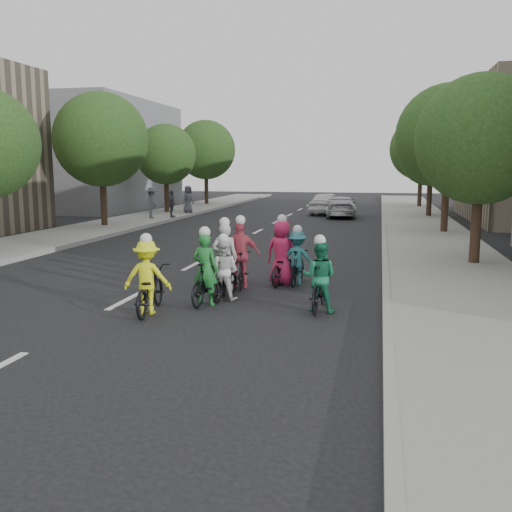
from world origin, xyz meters
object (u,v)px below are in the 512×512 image
(cyclist_4, at_px, (282,260))
(cyclist_7, at_px, (297,262))
(follow_car_trail, at_px, (327,203))
(cyclist_3, at_px, (241,261))
(cyclist_5, at_px, (206,277))
(cyclist_1, at_px, (319,282))
(spectator_0, at_px, (152,203))
(cyclist_6, at_px, (224,276))
(spectator_2, at_px, (188,199))
(spectator_1, at_px, (172,204))
(cyclist_2, at_px, (148,284))
(follow_car_lead, at_px, (341,207))
(cyclist_0, at_px, (226,268))

(cyclist_4, bearing_deg, cyclist_7, -171.24)
(cyclist_4, bearing_deg, follow_car_trail, -79.84)
(cyclist_3, distance_m, cyclist_5, 2.00)
(cyclist_1, xyz_separation_m, spectator_0, (-11.85, 19.19, 0.42))
(cyclist_1, xyz_separation_m, cyclist_6, (-2.35, 0.69, -0.08))
(follow_car_trail, relative_size, spectator_0, 2.39)
(cyclist_1, height_order, cyclist_6, cyclist_1)
(cyclist_4, xyz_separation_m, spectator_0, (-10.56, 16.47, 0.40))
(cyclist_7, distance_m, spectator_2, 23.10)
(cyclist_7, bearing_deg, spectator_1, -56.10)
(spectator_1, bearing_deg, spectator_0, 115.52)
(cyclist_2, distance_m, cyclist_3, 3.28)
(cyclist_1, height_order, follow_car_lead, cyclist_1)
(cyclist_0, distance_m, spectator_0, 19.98)
(cyclist_0, distance_m, cyclist_5, 1.43)
(cyclist_3, relative_size, cyclist_7, 1.18)
(cyclist_3, xyz_separation_m, cyclist_4, (0.98, 0.66, -0.05))
(cyclist_6, bearing_deg, cyclist_1, 167.90)
(cyclist_0, xyz_separation_m, cyclist_7, (1.66, 1.21, 0.01))
(cyclist_7, xyz_separation_m, spectator_1, (-10.02, 17.19, 0.34))
(cyclist_2, bearing_deg, spectator_2, -79.85)
(cyclist_1, height_order, cyclist_2, cyclist_2)
(cyclist_6, height_order, cyclist_7, cyclist_7)
(follow_car_trail, bearing_deg, cyclist_6, 96.87)
(spectator_2, bearing_deg, cyclist_7, -130.88)
(cyclist_0, height_order, cyclist_3, cyclist_3)
(cyclist_1, bearing_deg, cyclist_4, -61.03)
(cyclist_5, relative_size, follow_car_trail, 0.42)
(cyclist_6, bearing_deg, spectator_2, -64.65)
(follow_car_lead, xyz_separation_m, spectator_0, (-10.71, -4.85, 0.40))
(cyclist_3, bearing_deg, cyclist_4, -156.52)
(spectator_0, relative_size, spectator_1, 1.12)
(cyclist_7, distance_m, follow_car_trail, 23.49)
(cyclist_2, distance_m, spectator_0, 21.77)
(cyclist_7, relative_size, spectator_2, 0.91)
(follow_car_trail, bearing_deg, cyclist_1, 102.00)
(cyclist_6, distance_m, cyclist_7, 2.51)
(follow_car_trail, distance_m, spectator_0, 11.87)
(cyclist_3, height_order, spectator_2, spectator_2)
(spectator_0, distance_m, spectator_1, 1.21)
(cyclist_2, bearing_deg, cyclist_3, -120.67)
(cyclist_7, bearing_deg, cyclist_1, 111.52)
(follow_car_lead, bearing_deg, cyclist_2, 80.61)
(cyclist_0, distance_m, cyclist_2, 2.68)
(cyclist_4, xyz_separation_m, cyclist_5, (-1.32, -2.63, -0.03))
(follow_car_lead, distance_m, spectator_1, 10.59)
(cyclist_0, height_order, cyclist_7, cyclist_0)
(cyclist_4, height_order, cyclist_5, cyclist_4)
(follow_car_lead, bearing_deg, cyclist_4, 85.81)
(cyclist_2, xyz_separation_m, follow_car_trail, (1.34, 27.12, 0.10))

